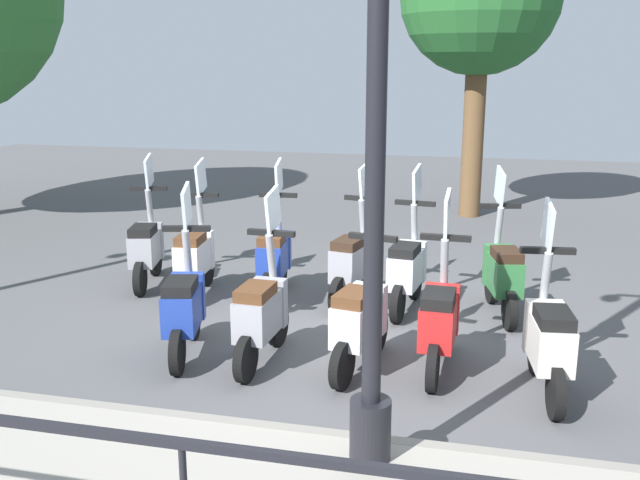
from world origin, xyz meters
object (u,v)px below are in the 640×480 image
(scooter_near_2, at_px, (360,317))
(scooter_far_5, at_px, (147,246))
(scooter_near_3, at_px, (262,311))
(scooter_far_1, at_px, (408,267))
(scooter_near_0, at_px, (548,338))
(scooter_near_4, at_px, (184,305))
(scooter_far_3, at_px, (274,256))
(lamp_post_near, at_px, (375,160))
(scooter_far_4, at_px, (195,255))
(scooter_far_0, at_px, (502,272))
(scooter_far_2, at_px, (353,260))
(scooter_near_1, at_px, (439,318))

(scooter_near_2, height_order, scooter_far_5, same)
(scooter_near_3, bearing_deg, scooter_far_1, -30.46)
(scooter_near_0, bearing_deg, scooter_far_5, 59.63)
(scooter_near_4, bearing_deg, scooter_near_0, -104.75)
(scooter_far_3, height_order, scooter_far_5, same)
(lamp_post_near, xyz_separation_m, scooter_far_4, (3.19, 2.54, -1.58))
(scooter_far_1, height_order, scooter_far_5, same)
(lamp_post_near, xyz_separation_m, scooter_far_0, (3.33, -0.84, -1.58))
(scooter_far_1, bearing_deg, scooter_far_3, 92.12)
(scooter_near_0, distance_m, scooter_near_4, 3.14)
(scooter_near_2, xyz_separation_m, scooter_far_4, (1.56, 2.18, 0.00))
(scooter_far_2, bearing_deg, scooter_far_4, 108.12)
(scooter_near_0, bearing_deg, scooter_near_1, 67.19)
(scooter_near_1, xyz_separation_m, scooter_far_3, (1.62, 1.97, 0.00))
(scooter_near_0, bearing_deg, scooter_near_4, 82.02)
(scooter_near_2, distance_m, scooter_far_2, 1.81)
(lamp_post_near, relative_size, scooter_near_2, 2.80)
(scooter_near_0, bearing_deg, scooter_far_1, 30.07)
(scooter_near_3, distance_m, scooter_near_4, 0.73)
(scooter_far_0, bearing_deg, scooter_far_3, 76.16)
(scooter_near_1, relative_size, scooter_far_1, 1.00)
(scooter_near_4, xyz_separation_m, scooter_far_3, (1.81, -0.30, 0.00))
(scooter_far_1, height_order, scooter_far_2, same)
(scooter_near_1, relative_size, scooter_far_3, 1.00)
(scooter_far_4, relative_size, scooter_far_5, 1.00)
(lamp_post_near, distance_m, scooter_far_5, 5.01)
(scooter_far_5, bearing_deg, scooter_far_2, -104.96)
(scooter_far_3, bearing_deg, scooter_near_0, -129.48)
(scooter_near_3, bearing_deg, scooter_near_0, -89.23)
(scooter_far_1, relative_size, scooter_far_5, 1.00)
(lamp_post_near, relative_size, scooter_far_5, 2.80)
(scooter_near_4, xyz_separation_m, scooter_far_5, (1.87, 1.31, 0.00))
(scooter_near_1, bearing_deg, scooter_far_1, 18.21)
(lamp_post_near, height_order, scooter_far_3, lamp_post_near)
(scooter_far_3, bearing_deg, scooter_near_1, -135.63)
(scooter_near_3, height_order, scooter_near_4, same)
(scooter_near_3, distance_m, scooter_far_3, 1.86)
(scooter_near_4, height_order, scooter_far_2, same)
(scooter_near_0, relative_size, scooter_near_3, 1.00)
(scooter_far_1, xyz_separation_m, scooter_far_3, (0.12, 1.52, 0.00))
(lamp_post_near, xyz_separation_m, scooter_near_1, (1.77, -0.30, -1.58))
(lamp_post_near, height_order, scooter_far_5, lamp_post_near)
(scooter_far_1, bearing_deg, scooter_far_2, 84.69)
(scooter_near_0, relative_size, scooter_far_4, 1.00)
(scooter_near_2, bearing_deg, lamp_post_near, -156.65)
(scooter_near_0, relative_size, scooter_near_2, 1.00)
(scooter_near_2, bearing_deg, scooter_far_5, 69.03)
(scooter_far_4, bearing_deg, scooter_near_3, -146.59)
(scooter_near_1, xyz_separation_m, scooter_near_4, (-0.19, 2.26, 0.00))
(scooter_near_3, bearing_deg, scooter_far_4, 41.63)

